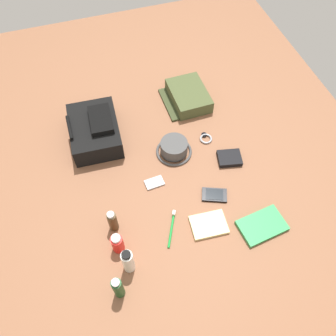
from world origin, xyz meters
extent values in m
cube|color=brown|center=(0.00, 0.00, -0.01)|extent=(2.64, 2.02, 0.02)
cube|color=black|center=(0.31, 0.28, 0.05)|extent=(0.33, 0.25, 0.11)
cube|color=black|center=(0.31, 0.24, 0.12)|extent=(0.18, 0.11, 0.03)
cylinder|color=black|center=(0.31, 0.39, 0.12)|extent=(0.14, 0.02, 0.02)
cube|color=#47512D|center=(0.41, -0.24, 0.04)|extent=(0.25, 0.19, 0.07)
cube|color=#394124|center=(0.41, -0.14, 0.01)|extent=(0.24, 0.07, 0.01)
cylinder|color=#494949|center=(0.10, -0.06, 0.04)|extent=(0.13, 0.13, 0.06)
torus|color=#494949|center=(0.10, -0.06, 0.01)|extent=(0.17, 0.17, 0.01)
cylinder|color=#19471E|center=(-0.46, 0.34, 0.07)|extent=(0.04, 0.04, 0.14)
cylinder|color=silver|center=(-0.46, 0.34, 0.14)|extent=(0.03, 0.03, 0.01)
cylinder|color=white|center=(-0.38, 0.28, 0.07)|extent=(0.05, 0.05, 0.14)
cylinder|color=black|center=(-0.38, 0.28, 0.14)|extent=(0.03, 0.03, 0.01)
cylinder|color=red|center=(-0.29, 0.30, 0.05)|extent=(0.05, 0.05, 0.10)
cylinder|color=silver|center=(-0.29, 0.30, 0.10)|extent=(0.04, 0.04, 0.01)
cylinder|color=#473319|center=(-0.19, 0.30, 0.06)|extent=(0.04, 0.04, 0.11)
cylinder|color=silver|center=(-0.19, 0.30, 0.12)|extent=(0.03, 0.03, 0.01)
cube|color=#2D934C|center=(-0.38, -0.30, 0.01)|extent=(0.15, 0.21, 0.02)
cube|color=white|center=(-0.38, -0.30, 0.01)|extent=(0.14, 0.20, 0.01)
cube|color=black|center=(-0.18, -0.16, 0.01)|extent=(0.10, 0.13, 0.01)
cube|color=black|center=(-0.18, -0.16, 0.01)|extent=(0.08, 0.09, 0.00)
cube|color=#B7B7BC|center=(-0.04, 0.08, 0.01)|extent=(0.06, 0.09, 0.01)
cylinder|color=silver|center=(-0.04, 0.06, 0.01)|extent=(0.03, 0.03, 0.00)
torus|color=#99999E|center=(0.13, -0.24, 0.01)|extent=(0.06, 0.06, 0.01)
cylinder|color=black|center=(0.16, -0.24, 0.01)|extent=(0.03, 0.03, 0.01)
cylinder|color=#198C33|center=(-0.27, 0.07, 0.01)|extent=(0.16, 0.08, 0.01)
cube|color=white|center=(-0.21, 0.04, 0.02)|extent=(0.02, 0.02, 0.01)
cube|color=black|center=(-0.02, -0.30, 0.01)|extent=(0.11, 0.13, 0.02)
cube|color=beige|center=(-0.31, -0.08, 0.01)|extent=(0.12, 0.16, 0.02)
camera|label=1|loc=(-0.82, 0.26, 1.36)|focal=36.86mm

